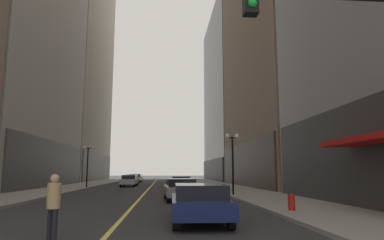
# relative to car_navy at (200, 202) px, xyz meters

# --- Properties ---
(ground_plane) EXTENTS (200.00, 200.00, 0.00)m
(ground_plane) POSITION_rel_car_navy_xyz_m (-2.80, 26.50, -0.72)
(ground_plane) COLOR #2D2D30
(sidewalk_left) EXTENTS (4.50, 78.00, 0.15)m
(sidewalk_left) POSITION_rel_car_navy_xyz_m (-11.05, 26.50, -0.65)
(sidewalk_left) COLOR gray
(sidewalk_left) RESTS_ON ground
(sidewalk_right) EXTENTS (4.50, 78.00, 0.15)m
(sidewalk_right) POSITION_rel_car_navy_xyz_m (5.45, 26.50, -0.65)
(sidewalk_right) COLOR gray
(sidewalk_right) RESTS_ON ground
(lane_centre_stripe) EXTENTS (0.16, 70.00, 0.01)m
(lane_centre_stripe) POSITION_rel_car_navy_xyz_m (-2.80, 26.50, -0.72)
(lane_centre_stripe) COLOR #E5D64C
(lane_centre_stripe) RESTS_ON ground
(building_right_far) EXTENTS (14.73, 26.00, 32.58)m
(building_right_far) POSITION_rel_car_navy_xyz_m (14.96, 51.50, 15.51)
(building_right_far) COLOR #4C515B
(building_right_far) RESTS_ON ground
(storefront_awning_right) EXTENTS (1.60, 4.74, 3.12)m
(storefront_awning_right) POSITION_rel_car_navy_xyz_m (6.89, 1.09, 2.26)
(storefront_awning_right) COLOR #B21414
(storefront_awning_right) RESTS_ON ground
(car_navy) EXTENTS (1.99, 4.51, 1.32)m
(car_navy) POSITION_rel_car_navy_xyz_m (0.00, 0.00, 0.00)
(car_navy) COLOR #141E4C
(car_navy) RESTS_ON ground
(car_grey) EXTENTS (2.01, 4.62, 1.32)m
(car_grey) POSITION_rel_car_navy_xyz_m (-0.26, 8.98, -0.00)
(car_grey) COLOR slate
(car_grey) RESTS_ON ground
(car_black) EXTENTS (1.80, 4.65, 1.32)m
(car_black) POSITION_rel_car_navy_xyz_m (0.26, 19.03, -0.00)
(car_black) COLOR black
(car_black) RESTS_ON ground
(car_silver) EXTENTS (1.77, 4.30, 1.32)m
(car_silver) POSITION_rel_car_navy_xyz_m (-5.29, 28.33, -0.00)
(car_silver) COLOR #B7B7BC
(car_silver) RESTS_ON ground
(car_blue) EXTENTS (1.94, 4.44, 1.32)m
(car_blue) POSITION_rel_car_navy_xyz_m (-5.64, 35.03, -0.00)
(car_blue) COLOR navy
(car_blue) RESTS_ON ground
(car_yellow) EXTENTS (1.99, 4.22, 1.32)m
(car_yellow) POSITION_rel_car_navy_xyz_m (-5.81, 42.69, -0.00)
(car_yellow) COLOR yellow
(car_yellow) RESTS_ON ground
(pedestrian_in_tan_trench) EXTENTS (0.47, 0.47, 1.69)m
(pedestrian_in_tan_trench) POSITION_rel_car_navy_xyz_m (-4.04, -2.82, 0.26)
(pedestrian_in_tan_trench) COLOR black
(pedestrian_in_tan_trench) RESTS_ON ground
(traffic_light_near_right) EXTENTS (3.43, 0.35, 5.65)m
(traffic_light_near_right) POSITION_rel_car_navy_xyz_m (2.55, -5.90, 3.02)
(traffic_light_near_right) COLOR black
(traffic_light_near_right) RESTS_ON ground
(street_lamp_left_far) EXTENTS (1.06, 0.36, 4.43)m
(street_lamp_left_far) POSITION_rel_car_navy_xyz_m (-9.20, 24.14, 2.54)
(street_lamp_left_far) COLOR black
(street_lamp_left_far) RESTS_ON ground
(street_lamp_right_mid) EXTENTS (1.06, 0.36, 4.43)m
(street_lamp_right_mid) POSITION_rel_car_navy_xyz_m (3.60, 11.89, 2.54)
(street_lamp_right_mid) COLOR black
(street_lamp_right_mid) RESTS_ON ground
(fire_hydrant_right) EXTENTS (0.28, 0.28, 0.80)m
(fire_hydrant_right) POSITION_rel_car_navy_xyz_m (4.10, 2.20, -0.32)
(fire_hydrant_right) COLOR red
(fire_hydrant_right) RESTS_ON ground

